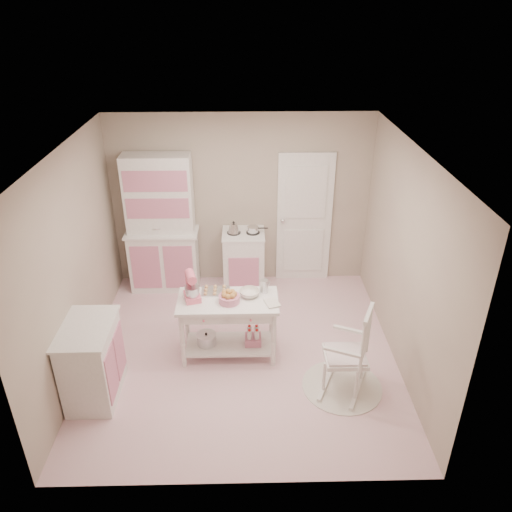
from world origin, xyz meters
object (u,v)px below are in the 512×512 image
(hutch, at_px, (161,225))
(bread_basket, at_px, (229,299))
(stand_mixer, at_px, (192,287))
(base_cabinet, at_px, (92,361))
(stove, at_px, (244,260))
(rocking_chair, at_px, (346,349))
(work_table, at_px, (229,327))

(hutch, height_order, bread_basket, hutch)
(stand_mixer, bearing_deg, base_cabinet, -161.68)
(base_cabinet, height_order, bread_basket, base_cabinet)
(stove, distance_m, stand_mixer, 1.78)
(rocking_chair, relative_size, work_table, 0.92)
(work_table, relative_size, bread_basket, 4.80)
(hutch, xyz_separation_m, stand_mixer, (0.59, -1.64, -0.07))
(bread_basket, bearing_deg, base_cabinet, -157.11)
(hutch, xyz_separation_m, base_cabinet, (-0.46, -2.35, -0.58))
(rocking_chair, relative_size, stand_mixer, 3.24)
(hutch, bearing_deg, work_table, -58.71)
(work_table, distance_m, bread_basket, 0.45)
(work_table, height_order, stand_mixer, stand_mixer)
(hutch, relative_size, base_cabinet, 2.26)
(hutch, xyz_separation_m, stove, (1.20, -0.05, -0.58))
(work_table, bearing_deg, stove, 83.36)
(base_cabinet, relative_size, rocking_chair, 0.84)
(base_cabinet, xyz_separation_m, work_table, (1.47, 0.68, -0.06))
(base_cabinet, distance_m, stand_mixer, 1.36)
(stove, relative_size, stand_mixer, 2.71)
(work_table, xyz_separation_m, bread_basket, (0.02, -0.05, 0.45))
(hutch, bearing_deg, bread_basket, -58.96)
(rocking_chair, relative_size, bread_basket, 4.40)
(hutch, height_order, stove, hutch)
(bread_basket, bearing_deg, hutch, 121.04)
(base_cabinet, bearing_deg, work_table, 24.80)
(base_cabinet, xyz_separation_m, stand_mixer, (1.05, 0.70, 0.51))
(hutch, bearing_deg, base_cabinet, -101.12)
(base_cabinet, distance_m, work_table, 1.62)
(stove, height_order, bread_basket, stove)
(stove, relative_size, bread_basket, 3.68)
(stove, relative_size, rocking_chair, 0.84)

